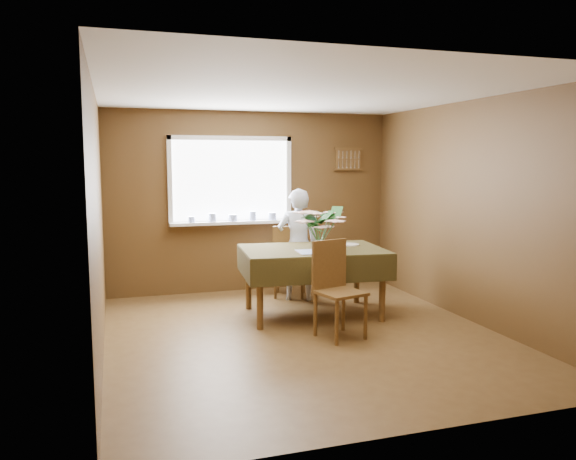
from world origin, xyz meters
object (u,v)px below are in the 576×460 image
object	(u,v)px
chair_near	(335,285)
flower_bouquet	(320,225)
dining_table	(313,257)
seated_woman	(298,245)
chair_far	(289,258)

from	to	relation	value
chair_near	flower_bouquet	distance (m)	0.79
chair_near	flower_bouquet	bearing A→B (deg)	71.55
dining_table	flower_bouquet	bearing A→B (deg)	-87.30
dining_table	seated_woman	bearing A→B (deg)	90.00
flower_bouquet	dining_table	bearing A→B (deg)	87.43
seated_woman	flower_bouquet	size ratio (longest dim) A/B	2.71
chair_far	chair_near	world-z (taller)	chair_near
chair_near	flower_bouquet	size ratio (longest dim) A/B	1.85
dining_table	flower_bouquet	xyz separation A→B (m)	(-0.01, -0.27, 0.40)
chair_far	chair_near	distance (m)	1.73
chair_far	chair_near	size ratio (longest dim) A/B	0.97
flower_bouquet	chair_near	bearing A→B (deg)	-93.55
dining_table	chair_near	xyz separation A→B (m)	(-0.05, -0.82, -0.16)
chair_far	chair_near	xyz separation A→B (m)	(-0.04, -1.73, 0.01)
flower_bouquet	seated_woman	bearing A→B (deg)	85.44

